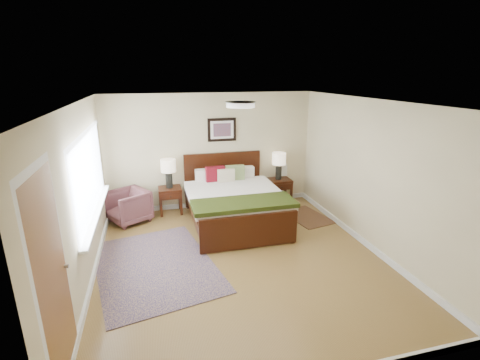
{
  "coord_description": "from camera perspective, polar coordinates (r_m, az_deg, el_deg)",
  "views": [
    {
      "loc": [
        -1.27,
        -4.85,
        2.89
      ],
      "look_at": [
        0.23,
        0.92,
        1.05
      ],
      "focal_mm": 26.0,
      "sensor_mm": 36.0,
      "label": 1
    }
  ],
  "objects": [
    {
      "name": "nightstand_right",
      "position": [
        8.04,
        6.28,
        -1.37
      ],
      "size": [
        0.57,
        0.43,
        0.56
      ],
      "color": "#371608",
      "rests_on": "ground"
    },
    {
      "name": "front_wall",
      "position": [
        3.14,
        12.18,
        -14.85
      ],
      "size": [
        4.5,
        0.04,
        2.5
      ],
      "primitive_type": "cube",
      "color": "beige",
      "rests_on": "ground"
    },
    {
      "name": "right_wall",
      "position": [
        6.21,
        20.59,
        0.73
      ],
      "size": [
        0.04,
        5.0,
        2.5
      ],
      "primitive_type": "cube",
      "color": "beige",
      "rests_on": "ground"
    },
    {
      "name": "lamp_right",
      "position": [
        7.87,
        6.4,
        3.04
      ],
      "size": [
        0.31,
        0.31,
        0.61
      ],
      "color": "black",
      "rests_on": "nightstand_right"
    },
    {
      "name": "window",
      "position": [
        5.82,
        -23.19,
        0.67
      ],
      "size": [
        0.11,
        2.72,
        1.32
      ],
      "color": "silver",
      "rests_on": "left_wall"
    },
    {
      "name": "ceiling",
      "position": [
        5.03,
        0.09,
        12.7
      ],
      "size": [
        4.5,
        5.0,
        0.02
      ],
      "primitive_type": "cube",
      "color": "white",
      "rests_on": "back_wall"
    },
    {
      "name": "floor",
      "position": [
        5.79,
        0.08,
        -12.81
      ],
      "size": [
        5.0,
        5.0,
        0.0
      ],
      "primitive_type": "plane",
      "color": "brown",
      "rests_on": "ground"
    },
    {
      "name": "wall_art",
      "position": [
        7.56,
        -2.98,
        8.24
      ],
      "size": [
        0.62,
        0.05,
        0.5
      ],
      "color": "black",
      "rests_on": "back_wall"
    },
    {
      "name": "bed",
      "position": [
        6.84,
        -1.02,
        -2.82
      ],
      "size": [
        1.83,
        2.22,
        1.2
      ],
      "color": "#371608",
      "rests_on": "ground"
    },
    {
      "name": "ceil_fixture",
      "position": [
        5.03,
        0.09,
        12.31
      ],
      "size": [
        0.44,
        0.44,
        0.08
      ],
      "color": "white",
      "rests_on": "ceiling"
    },
    {
      "name": "nightstand_left",
      "position": [
        7.51,
        -11.41,
        -2.17
      ],
      "size": [
        0.48,
        0.43,
        0.57
      ],
      "color": "#371608",
      "rests_on": "ground"
    },
    {
      "name": "rug_persian",
      "position": [
        5.75,
        -13.76,
        -13.48
      ],
      "size": [
        2.14,
        2.69,
        0.01
      ],
      "primitive_type": "cube",
      "rotation": [
        0.0,
        0.0,
        0.2
      ],
      "color": "#0D0C3F",
      "rests_on": "ground"
    },
    {
      "name": "back_wall",
      "position": [
        7.64,
        -4.7,
        4.7
      ],
      "size": [
        4.5,
        0.04,
        2.5
      ],
      "primitive_type": "cube",
      "color": "beige",
      "rests_on": "ground"
    },
    {
      "name": "door",
      "position": [
        3.72,
        -28.31,
        -14.42
      ],
      "size": [
        0.06,
        1.0,
        2.18
      ],
      "color": "silver",
      "rests_on": "ground"
    },
    {
      "name": "lamp_left",
      "position": [
        7.38,
        -11.67,
        1.85
      ],
      "size": [
        0.31,
        0.31,
        0.61
      ],
      "color": "black",
      "rests_on": "nightstand_left"
    },
    {
      "name": "rug_navy",
      "position": [
        7.45,
        10.92,
        -5.93
      ],
      "size": [
        0.92,
        1.19,
        0.01
      ],
      "primitive_type": "cube",
      "rotation": [
        0.0,
        0.0,
        0.21
      ],
      "color": "black",
      "rests_on": "ground"
    },
    {
      "name": "armchair",
      "position": [
        7.33,
        -17.83,
        -4.14
      ],
      "size": [
        0.99,
        0.98,
        0.66
      ],
      "primitive_type": "imported",
      "rotation": [
        0.0,
        0.0,
        -1.04
      ],
      "color": "brown",
      "rests_on": "ground"
    },
    {
      "name": "left_wall",
      "position": [
        5.21,
        -24.63,
        -2.82
      ],
      "size": [
        0.04,
        5.0,
        2.5
      ],
      "primitive_type": "cube",
      "color": "beige",
      "rests_on": "ground"
    }
  ]
}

